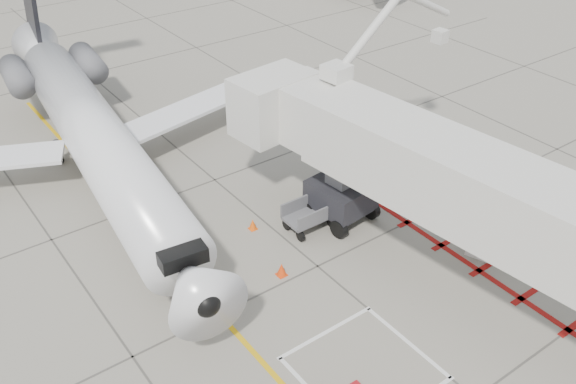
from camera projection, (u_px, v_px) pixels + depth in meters
ground_plane at (387, 325)px, 22.93m from camera, size 260.00×260.00×0.00m
regional_jet at (105, 128)px, 27.19m from camera, size 26.74×32.13×7.76m
jet_bridge at (471, 203)px, 22.49m from camera, size 11.25×20.30×7.77m
baggage_cart at (309, 216)px, 27.39m from camera, size 2.12×1.35×1.33m
ground_power_unit at (491, 231)px, 26.21m from camera, size 2.36×1.84×1.64m
cone_nose at (282, 269)px, 25.03m from camera, size 0.40×0.40×0.56m
cone_side at (253, 224)px, 27.57m from camera, size 0.35×0.35×0.49m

